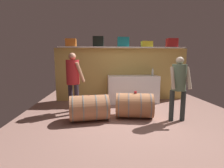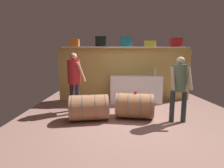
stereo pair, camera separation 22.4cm
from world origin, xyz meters
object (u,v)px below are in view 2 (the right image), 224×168
(toolcase_orange, at_px, (74,43))
(work_cabinet, at_px, (135,89))
(visitor_tasting, at_px, (74,76))
(toolcase_black, at_px, (101,42))
(wine_barrel_far, at_px, (89,107))
(wine_bottle_clear, at_px, (155,72))
(toolcase_yellow, at_px, (150,44))
(wine_barrel_near, at_px, (134,106))
(tasting_cup, at_px, (136,92))
(winemaker_pouring, at_px, (179,83))
(wine_glass, at_px, (156,73))
(toolcase_teal, at_px, (126,42))
(toolcase_red, at_px, (176,43))

(toolcase_orange, relative_size, work_cabinet, 0.20)
(toolcase_orange, height_order, visitor_tasting, toolcase_orange)
(toolcase_black, distance_m, wine_barrel_far, 2.63)
(work_cabinet, bearing_deg, wine_barrel_far, -130.02)
(wine_barrel_far, bearing_deg, wine_bottle_clear, 27.73)
(toolcase_yellow, relative_size, wine_bottle_clear, 1.35)
(wine_barrel_near, relative_size, tasting_cup, 15.29)
(winemaker_pouring, bearing_deg, toolcase_orange, -34.14)
(wine_glass, xyz_separation_m, tasting_cup, (-0.93, -1.53, -0.37))
(toolcase_teal, relative_size, wine_glass, 2.81)
(toolcase_black, relative_size, wine_glass, 2.63)
(toolcase_black, xyz_separation_m, wine_barrel_near, (0.93, -1.79, -1.79))
(toolcase_red, bearing_deg, winemaker_pouring, -108.84)
(toolcase_black, xyz_separation_m, toolcase_teal, (0.87, 0.00, -0.01))
(toolcase_orange, height_order, toolcase_yellow, toolcase_orange)
(wine_glass, xyz_separation_m, wine_barrel_far, (-2.10, -1.65, -0.72))
(wine_barrel_far, bearing_deg, toolcase_red, 26.18)
(toolcase_orange, distance_m, toolcase_teal, 1.81)
(wine_barrel_far, bearing_deg, tasting_cup, -1.78)
(wine_barrel_near, bearing_deg, work_cabinet, 89.61)
(toolcase_black, distance_m, wine_barrel_near, 2.70)
(toolcase_red, distance_m, visitor_tasting, 3.71)
(toolcase_yellow, bearing_deg, toolcase_orange, 176.52)
(winemaker_pouring, bearing_deg, wine_bottle_clear, -83.79)
(toolcase_yellow, distance_m, toolcase_red, 0.91)
(wine_barrel_far, height_order, tasting_cup, tasting_cup)
(tasting_cup, height_order, visitor_tasting, visitor_tasting)
(visitor_tasting, bearing_deg, toolcase_red, 68.36)
(toolcase_black, height_order, work_cabinet, toolcase_black)
(wine_glass, relative_size, visitor_tasting, 0.08)
(toolcase_black, bearing_deg, visitor_tasting, -114.39)
(work_cabinet, bearing_deg, toolcase_black, 168.76)
(wine_bottle_clear, bearing_deg, toolcase_yellow, 101.22)
(wine_barrel_far, bearing_deg, toolcase_orange, 102.73)
(tasting_cup, xyz_separation_m, visitor_tasting, (-1.65, 0.53, 0.36))
(work_cabinet, height_order, wine_bottle_clear, wine_bottle_clear)
(toolcase_yellow, distance_m, winemaker_pouring, 2.37)
(tasting_cup, bearing_deg, visitor_tasting, 162.27)
(work_cabinet, distance_m, wine_barrel_near, 1.59)
(toolcase_orange, xyz_separation_m, toolcase_black, (0.94, 0.00, 0.05))
(toolcase_teal, bearing_deg, wine_barrel_far, -119.11)
(wine_barrel_near, distance_m, wine_barrel_far, 1.15)
(toolcase_orange, height_order, wine_barrel_far, toolcase_orange)
(toolcase_orange, height_order, wine_barrel_near, toolcase_orange)
(wine_bottle_clear, height_order, visitor_tasting, visitor_tasting)
(wine_barrel_near, bearing_deg, winemaker_pouring, -7.93)
(toolcase_teal, height_order, winemaker_pouring, toolcase_teal)
(toolcase_teal, bearing_deg, toolcase_yellow, 0.57)
(toolcase_red, bearing_deg, wine_bottle_clear, -150.52)
(work_cabinet, bearing_deg, visitor_tasting, -151.34)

